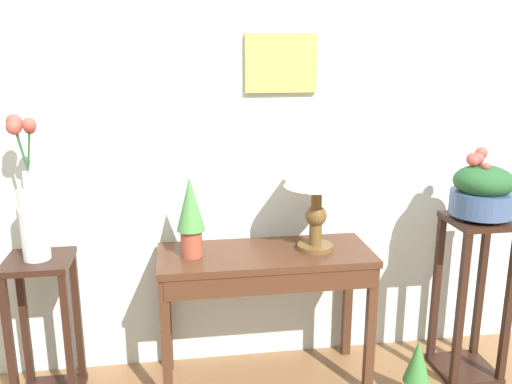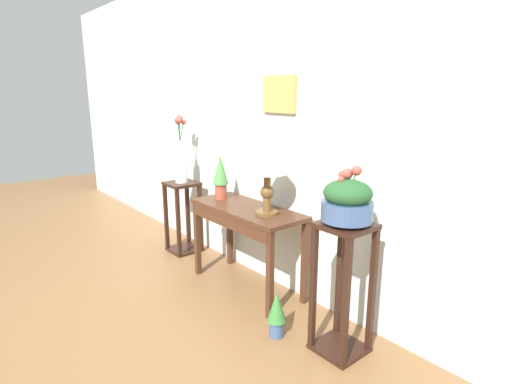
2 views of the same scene
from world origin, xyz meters
name	(u,v)px [view 1 (image 1 of 2)]	position (x,y,z in m)	size (l,w,h in m)	color
back_wall_with_art	(257,108)	(0.00, 1.35, 1.40)	(9.00, 0.13, 2.80)	silver
console_table	(266,274)	(-0.01, 1.02, 0.61)	(1.07, 0.43, 0.72)	#472819
table_lamp	(317,170)	(0.25, 1.05, 1.13)	(0.33, 0.33, 0.56)	brown
potted_plant_on_console	(190,213)	(-0.37, 1.04, 0.94)	(0.14, 0.14, 0.40)	#9E4733
pedestal_stand_left	(46,331)	(-1.09, 1.05, 0.37)	(0.31, 0.31, 0.75)	black
flower_vase_tall_left	(32,207)	(-1.09, 1.05, 1.00)	(0.15, 0.14, 0.67)	silver
pedestal_stand_right	(471,297)	(1.07, 0.96, 0.44)	(0.31, 0.31, 0.87)	black
planter_bowl_wide_right	(482,190)	(1.07, 0.96, 1.02)	(0.31, 0.31, 0.35)	#3D5684
potted_plant_floor	(417,368)	(0.70, 0.75, 0.19)	(0.13, 0.13, 0.34)	#3D5684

